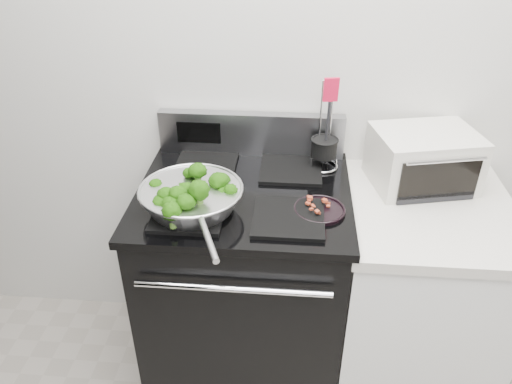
# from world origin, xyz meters

# --- Properties ---
(back_wall) EXTENTS (4.00, 0.02, 2.70)m
(back_wall) POSITION_xyz_m (0.00, 1.75, 1.35)
(back_wall) COLOR beige
(back_wall) RESTS_ON ground
(gas_range) EXTENTS (0.79, 0.69, 1.13)m
(gas_range) POSITION_xyz_m (-0.30, 1.41, 0.49)
(gas_range) COLOR black
(gas_range) RESTS_ON floor
(counter) EXTENTS (0.62, 0.68, 0.92)m
(counter) POSITION_xyz_m (0.39, 1.41, 0.46)
(counter) COLOR white
(counter) RESTS_ON floor
(skillet) EXTENTS (0.36, 0.55, 0.08)m
(skillet) POSITION_xyz_m (-0.46, 1.27, 1.01)
(skillet) COLOR silver
(skillet) RESTS_ON gas_range
(broccoli_pile) EXTENTS (0.28, 0.28, 0.10)m
(broccoli_pile) POSITION_xyz_m (-0.46, 1.27, 1.03)
(broccoli_pile) COLOR black
(broccoli_pile) RESTS_ON skillet
(bacon_plate) EXTENTS (0.18, 0.18, 0.04)m
(bacon_plate) POSITION_xyz_m (-0.02, 1.30, 0.97)
(bacon_plate) COLOR black
(bacon_plate) RESTS_ON gas_range
(utensil_holder) EXTENTS (0.12, 0.12, 0.37)m
(utensil_holder) POSITION_xyz_m (-0.00, 1.62, 1.02)
(utensil_holder) COLOR silver
(utensil_holder) RESTS_ON gas_range
(toaster_oven) EXTENTS (0.42, 0.36, 0.21)m
(toaster_oven) POSITION_xyz_m (0.37, 1.58, 1.03)
(toaster_oven) COLOR silver
(toaster_oven) RESTS_ON counter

